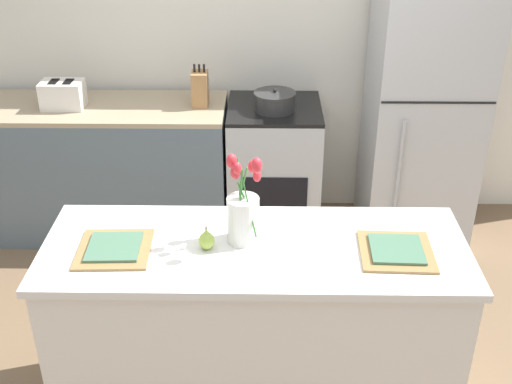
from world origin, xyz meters
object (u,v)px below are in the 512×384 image
plate_setting_left (114,248)px  stove_range (274,170)px  refrigerator (422,115)px  knife_block (200,89)px  cooking_pot (275,101)px  pear_figurine (207,240)px  flower_vase (243,213)px  plate_setting_right (396,251)px  toaster (63,94)px

plate_setting_left → stove_range: bearing=67.4°
refrigerator → knife_block: size_ratio=6.37×
stove_range → refrigerator: 1.03m
cooking_pot → stove_range: bearing=89.2°
pear_figurine → knife_block: 1.65m
flower_vase → plate_setting_right: bearing=-7.7°
cooking_pot → knife_block: bearing=170.7°
refrigerator → cooking_pot: refrigerator is taller
pear_figurine → plate_setting_right: 0.79m
flower_vase → toaster: size_ratio=1.52×
stove_range → plate_setting_left: 1.84m
refrigerator → knife_block: 1.43m
flower_vase → plate_setting_left: (-0.53, -0.09, -0.12)m
pear_figurine → flower_vase: bearing=23.3°
stove_range → knife_block: (-0.48, 0.02, 0.57)m
flower_vase → plate_setting_left: bearing=-170.9°
flower_vase → toaster: bearing=127.9°
pear_figurine → plate_setting_left: pear_figurine is taller
stove_range → refrigerator: (0.95, 0.00, 0.40)m
knife_block → pear_figurine: bearing=-84.0°
pear_figurine → knife_block: size_ratio=0.40×
stove_range → pear_figurine: (-0.30, -1.62, 0.49)m
stove_range → plate_setting_right: (0.48, -1.64, 0.46)m
pear_figurine → knife_block: bearing=96.0°
flower_vase → plate_setting_left: size_ratio=1.37×
plate_setting_right → toaster: bearing=138.5°
refrigerator → flower_vase: bearing=-125.2°
plate_setting_right → cooking_pot: bearing=107.0°
plate_setting_right → toaster: (-1.83, 1.61, 0.08)m
plate_setting_left → pear_figurine: bearing=3.0°
refrigerator → flower_vase: (-1.10, -1.56, 0.18)m
refrigerator → stove_range: bearing=-180.0°
stove_range → plate_setting_right: bearing=-73.6°
refrigerator → plate_setting_right: refrigerator is taller
refrigerator → knife_block: refrigerator is taller
pear_figurine → plate_setting_left: (-0.38, -0.02, -0.03)m
cooking_pot → knife_block: 0.48m
cooking_pot → plate_setting_left: bearing=-113.3°
cooking_pot → knife_block: size_ratio=0.98×
plate_setting_right → toaster: toaster is taller
refrigerator → cooking_pot: size_ratio=6.51×
refrigerator → plate_setting_left: refrigerator is taller
plate_setting_left → plate_setting_right: (1.17, 0.00, 0.00)m
toaster → knife_block: 0.87m
toaster → cooking_pot: bearing=-1.2°
knife_block → plate_setting_left: bearing=-97.2°
toaster → knife_block: knife_block is taller
refrigerator → knife_block: (-1.42, 0.02, 0.16)m
plate_setting_left → knife_block: knife_block is taller
toaster → cooking_pot: 1.34m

